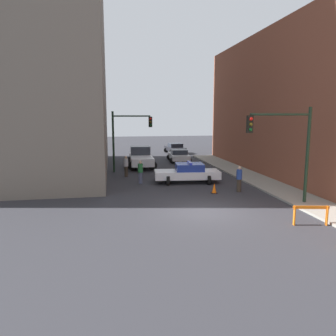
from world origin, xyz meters
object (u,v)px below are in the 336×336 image
object	(u,v)px
traffic_light_far	(126,133)
barrier_mid	(311,212)
pedestrian_sidewalk	(239,179)
pedestrian_crossing	(140,172)
traffic_cone	(214,188)
parked_car_near	(179,155)
traffic_light_near	(288,141)
parked_car_mid	(175,148)
police_car	(188,173)
white_truck	(141,157)
pedestrian_corner	(126,166)

from	to	relation	value
traffic_light_far	barrier_mid	size ratio (longest dim) A/B	3.29
traffic_light_far	pedestrian_sidewalk	size ratio (longest dim) A/B	3.13
pedestrian_crossing	pedestrian_sidewalk	world-z (taller)	same
traffic_cone	traffic_light_far	bearing A→B (deg)	119.43
parked_car_near	barrier_mid	size ratio (longest dim) A/B	2.79
parked_car_near	traffic_cone	distance (m)	14.28
pedestrian_crossing	pedestrian_sidewalk	xyz separation A→B (m)	(6.02, -3.64, 0.00)
traffic_light_near	parked_car_mid	world-z (taller)	traffic_light_near
pedestrian_crossing	parked_car_near	bearing A→B (deg)	39.35
police_car	traffic_light_far	bearing A→B (deg)	43.14
parked_car_mid	traffic_light_near	bearing A→B (deg)	-91.78
parked_car_near	barrier_mid	distance (m)	20.91
barrier_mid	white_truck	bearing A→B (deg)	108.14
parked_car_mid	white_truck	bearing A→B (deg)	-122.07
pedestrian_corner	pedestrian_sidewalk	world-z (taller)	same
white_truck	barrier_mid	size ratio (longest dim) A/B	3.45
traffic_light_near	barrier_mid	distance (m)	4.46
traffic_light_near	pedestrian_crossing	distance (m)	10.51
traffic_light_far	pedestrian_corner	distance (m)	3.35
traffic_light_near	traffic_cone	distance (m)	5.48
traffic_light_far	white_truck	xyz separation A→B (m)	(1.47, 2.58, -2.49)
pedestrian_corner	barrier_mid	xyz separation A→B (m)	(7.56, -13.33, -0.24)
white_truck	parked_car_near	xyz separation A→B (m)	(4.26, 2.75, -0.23)
traffic_cone	pedestrian_sidewalk	bearing A→B (deg)	5.09
traffic_light_near	traffic_cone	xyz separation A→B (m)	(-2.99, 3.27, -3.21)
parked_car_near	parked_car_mid	distance (m)	7.59
traffic_cone	parked_car_near	bearing A→B (deg)	87.21
barrier_mid	pedestrian_crossing	bearing A→B (deg)	122.75
parked_car_near	traffic_cone	size ratio (longest dim) A/B	6.71
parked_car_near	parked_car_mid	xyz separation A→B (m)	(1.08, 7.52, 0.00)
pedestrian_corner	barrier_mid	world-z (taller)	pedestrian_corner
parked_car_near	barrier_mid	xyz separation A→B (m)	(1.66, -20.85, -0.06)
pedestrian_crossing	barrier_mid	size ratio (longest dim) A/B	1.05
traffic_light_far	barrier_mid	xyz separation A→B (m)	(7.39, -15.52, -2.78)
traffic_light_far	traffic_cone	size ratio (longest dim) A/B	7.93
pedestrian_corner	pedestrian_sidewalk	distance (m)	9.54
pedestrian_crossing	pedestrian_sidewalk	bearing A→B (deg)	-56.21
traffic_light_near	parked_car_near	bearing A→B (deg)	97.47
white_truck	barrier_mid	world-z (taller)	white_truck
traffic_light_far	police_car	distance (m)	7.28
police_car	pedestrian_sidewalk	distance (m)	4.29
parked_car_mid	pedestrian_corner	world-z (taller)	pedestrian_corner
traffic_light_near	traffic_cone	size ratio (longest dim) A/B	7.93
barrier_mid	traffic_cone	world-z (taller)	barrier_mid
pedestrian_corner	pedestrian_sidewalk	bearing A→B (deg)	-25.32
parked_car_near	pedestrian_crossing	distance (m)	11.61
traffic_light_near	traffic_light_far	bearing A→B (deg)	123.35
traffic_light_near	white_truck	bearing A→B (deg)	113.94
pedestrian_sidewalk	parked_car_mid	bearing A→B (deg)	161.97
pedestrian_corner	traffic_cone	size ratio (longest dim) A/B	2.53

